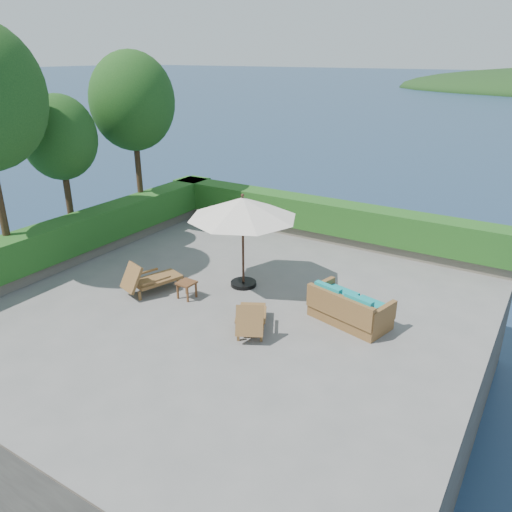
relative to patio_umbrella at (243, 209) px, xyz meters
The scene contains 14 objects.
ground 2.46m from the patio_umbrella, 75.22° to the right, with size 12.00×12.00×0.00m, color gray.
foundation 3.90m from the patio_umbrella, 75.22° to the right, with size 12.00×12.00×3.00m, color #5A5448.
ocean 5.31m from the patio_umbrella, 75.22° to the right, with size 600.00×600.00×0.00m, color #152443.
planter_wall_far 4.94m from the patio_umbrella, 86.33° to the left, with size 12.00×0.60×0.36m, color gray.
planter_wall_left 5.78m from the patio_umbrella, 168.34° to the right, with size 0.60×12.00×0.36m, color gray.
hedge_far 4.71m from the patio_umbrella, 86.33° to the left, with size 12.40×0.90×1.00m, color #184814.
hedge_left 5.58m from the patio_umbrella, 168.34° to the right, with size 0.90×12.40×1.00m, color #184814.
tree_mid 6.29m from the patio_umbrella, behind, with size 2.20×2.20×4.83m.
tree_far 6.48m from the patio_umbrella, 159.78° to the left, with size 2.80×2.80×6.03m.
patio_umbrella is the anchor object (origin of this frame).
lounge_left 3.10m from the patio_umbrella, 139.04° to the right, with size 1.08×1.68×0.90m.
lounge_right 3.05m from the patio_umbrella, 52.70° to the right, with size 1.23×1.58×0.85m.
side_table 2.43m from the patio_umbrella, 120.75° to the right, with size 0.44×0.44×0.45m.
wicker_loveseat 3.71m from the patio_umbrella, ahead, with size 2.04×1.38×0.92m.
Camera 1 is at (6.52, -9.19, 5.92)m, focal length 35.00 mm.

